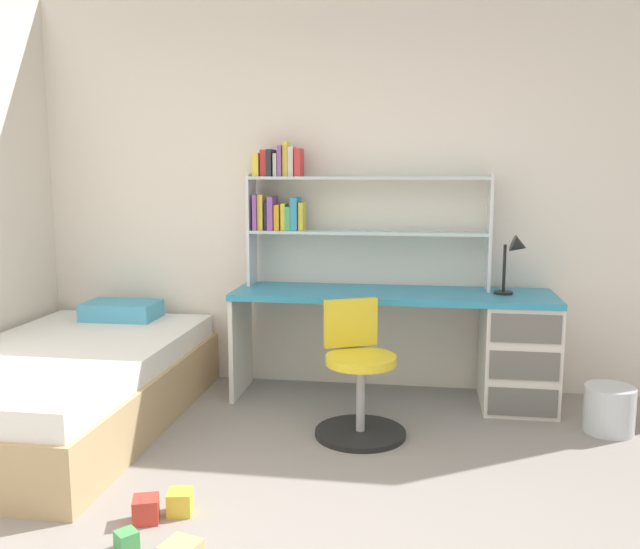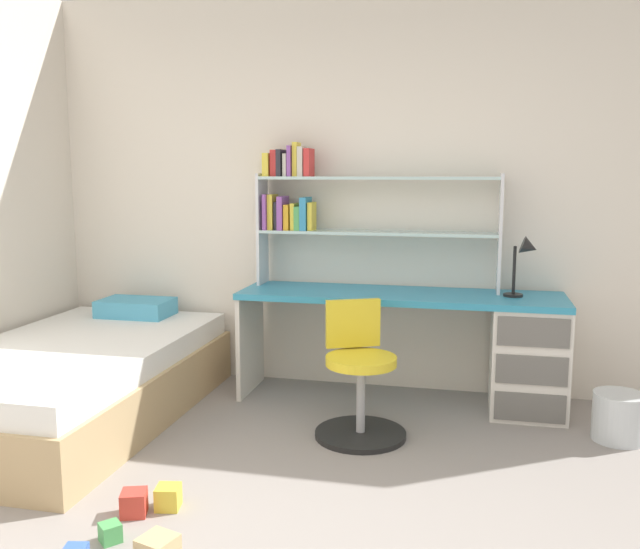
{
  "view_description": "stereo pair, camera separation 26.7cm",
  "coord_description": "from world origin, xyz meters",
  "px_view_note": "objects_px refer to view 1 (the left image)",
  "views": [
    {
      "loc": [
        0.41,
        -2.11,
        1.49
      ],
      "look_at": [
        -0.14,
        1.49,
        0.93
      ],
      "focal_mm": 37.59,
      "sensor_mm": 36.0,
      "label": 1
    },
    {
      "loc": [
        0.67,
        -2.06,
        1.49
      ],
      "look_at": [
        -0.14,
        1.49,
        0.93
      ],
      "focal_mm": 37.59,
      "sensor_mm": 36.0,
      "label": 2
    }
  ],
  "objects_px": {
    "desk_lamp": "(515,255)",
    "toy_block_green_2": "(127,541)",
    "waste_bin": "(609,409)",
    "swivel_chair": "(359,384)",
    "desk": "(478,341)",
    "bed_platform": "(66,386)",
    "bookshelf_hutch": "(326,204)",
    "toy_block_red_1": "(146,510)",
    "toy_block_yellow_3": "(180,502)"
  },
  "relations": [
    {
      "from": "toy_block_red_1",
      "to": "toy_block_green_2",
      "type": "height_order",
      "value": "toy_block_red_1"
    },
    {
      "from": "bed_platform",
      "to": "toy_block_red_1",
      "type": "height_order",
      "value": "bed_platform"
    },
    {
      "from": "bookshelf_hutch",
      "to": "toy_block_yellow_3",
      "type": "distance_m",
      "value": 2.23
    },
    {
      "from": "swivel_chair",
      "to": "bed_platform",
      "type": "distance_m",
      "value": 1.73
    },
    {
      "from": "bookshelf_hutch",
      "to": "toy_block_yellow_3",
      "type": "relative_size",
      "value": 15.51
    },
    {
      "from": "desk",
      "to": "bed_platform",
      "type": "relative_size",
      "value": 0.99
    },
    {
      "from": "toy_block_red_1",
      "to": "toy_block_yellow_3",
      "type": "relative_size",
      "value": 1.04
    },
    {
      "from": "toy_block_red_1",
      "to": "toy_block_yellow_3",
      "type": "bearing_deg",
      "value": 35.71
    },
    {
      "from": "desk_lamp",
      "to": "waste_bin",
      "type": "height_order",
      "value": "desk_lamp"
    },
    {
      "from": "toy_block_red_1",
      "to": "toy_block_green_2",
      "type": "xyz_separation_m",
      "value": [
        0.01,
        -0.22,
        -0.01
      ]
    },
    {
      "from": "bed_platform",
      "to": "toy_block_yellow_3",
      "type": "xyz_separation_m",
      "value": [
        1.04,
        -0.91,
        -0.19
      ]
    },
    {
      "from": "waste_bin",
      "to": "toy_block_green_2",
      "type": "xyz_separation_m",
      "value": [
        -2.23,
        -1.59,
        -0.1
      ]
    },
    {
      "from": "bookshelf_hutch",
      "to": "toy_block_red_1",
      "type": "bearing_deg",
      "value": -104.98
    },
    {
      "from": "swivel_chair",
      "to": "toy_block_green_2",
      "type": "height_order",
      "value": "swivel_chair"
    },
    {
      "from": "desk_lamp",
      "to": "bed_platform",
      "type": "height_order",
      "value": "desk_lamp"
    },
    {
      "from": "bookshelf_hutch",
      "to": "toy_block_red_1",
      "type": "relative_size",
      "value": 14.93
    },
    {
      "from": "bookshelf_hutch",
      "to": "waste_bin",
      "type": "height_order",
      "value": "bookshelf_hutch"
    },
    {
      "from": "desk_lamp",
      "to": "bookshelf_hutch",
      "type": "bearing_deg",
      "value": 172.18
    },
    {
      "from": "toy_block_red_1",
      "to": "swivel_chair",
      "type": "bearing_deg",
      "value": 54.1
    },
    {
      "from": "bed_platform",
      "to": "bookshelf_hutch",
      "type": "bearing_deg",
      "value": 32.6
    },
    {
      "from": "waste_bin",
      "to": "desk_lamp",
      "type": "bearing_deg",
      "value": 143.98
    },
    {
      "from": "desk_lamp",
      "to": "swivel_chair",
      "type": "bearing_deg",
      "value": -146.02
    },
    {
      "from": "desk_lamp",
      "to": "toy_block_green_2",
      "type": "relative_size",
      "value": 4.89
    },
    {
      "from": "waste_bin",
      "to": "toy_block_yellow_3",
      "type": "height_order",
      "value": "waste_bin"
    },
    {
      "from": "bookshelf_hutch",
      "to": "toy_block_green_2",
      "type": "height_order",
      "value": "bookshelf_hutch"
    },
    {
      "from": "desk",
      "to": "bed_platform",
      "type": "height_order",
      "value": "desk"
    },
    {
      "from": "bookshelf_hutch",
      "to": "bed_platform",
      "type": "height_order",
      "value": "bookshelf_hutch"
    },
    {
      "from": "toy_block_yellow_3",
      "to": "desk",
      "type": "bearing_deg",
      "value": 49.78
    },
    {
      "from": "toy_block_red_1",
      "to": "toy_block_green_2",
      "type": "distance_m",
      "value": 0.22
    },
    {
      "from": "bookshelf_hutch",
      "to": "waste_bin",
      "type": "bearing_deg",
      "value": -17.32
    },
    {
      "from": "desk",
      "to": "toy_block_green_2",
      "type": "distance_m",
      "value": 2.51
    },
    {
      "from": "bed_platform",
      "to": "toy_block_green_2",
      "type": "distance_m",
      "value": 1.54
    },
    {
      "from": "waste_bin",
      "to": "swivel_chair",
      "type": "bearing_deg",
      "value": -170.25
    },
    {
      "from": "toy_block_yellow_3",
      "to": "waste_bin",
      "type": "bearing_deg",
      "value": 31.1
    },
    {
      "from": "desk",
      "to": "desk_lamp",
      "type": "relative_size",
      "value": 5.4
    },
    {
      "from": "desk",
      "to": "swivel_chair",
      "type": "bearing_deg",
      "value": -138.76
    },
    {
      "from": "swivel_chair",
      "to": "toy_block_red_1",
      "type": "height_order",
      "value": "swivel_chair"
    },
    {
      "from": "desk",
      "to": "toy_block_yellow_3",
      "type": "xyz_separation_m",
      "value": [
        -1.4,
        -1.66,
        -0.37
      ]
    },
    {
      "from": "toy_block_red_1",
      "to": "toy_block_green_2",
      "type": "bearing_deg",
      "value": -86.63
    },
    {
      "from": "bookshelf_hutch",
      "to": "swivel_chair",
      "type": "height_order",
      "value": "bookshelf_hutch"
    },
    {
      "from": "desk",
      "to": "bookshelf_hutch",
      "type": "distance_m",
      "value": 1.34
    },
    {
      "from": "swivel_chair",
      "to": "waste_bin",
      "type": "distance_m",
      "value": 1.46
    },
    {
      "from": "desk_lamp",
      "to": "toy_block_yellow_3",
      "type": "height_order",
      "value": "desk_lamp"
    },
    {
      "from": "toy_block_yellow_3",
      "to": "toy_block_red_1",
      "type": "bearing_deg",
      "value": -144.29
    },
    {
      "from": "desk_lamp",
      "to": "toy_block_red_1",
      "type": "distance_m",
      "value": 2.62
    },
    {
      "from": "desk_lamp",
      "to": "waste_bin",
      "type": "bearing_deg",
      "value": -36.02
    },
    {
      "from": "bookshelf_hutch",
      "to": "toy_block_green_2",
      "type": "xyz_separation_m",
      "value": [
        -0.5,
        -2.13,
        -1.24
      ]
    },
    {
      "from": "toy_block_red_1",
      "to": "desk_lamp",
      "type": "bearing_deg",
      "value": 45.17
    },
    {
      "from": "toy_block_green_2",
      "to": "swivel_chair",
      "type": "bearing_deg",
      "value": 59.25
    },
    {
      "from": "desk_lamp",
      "to": "toy_block_green_2",
      "type": "xyz_separation_m",
      "value": [
        -1.72,
        -1.96,
        -0.94
      ]
    }
  ]
}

